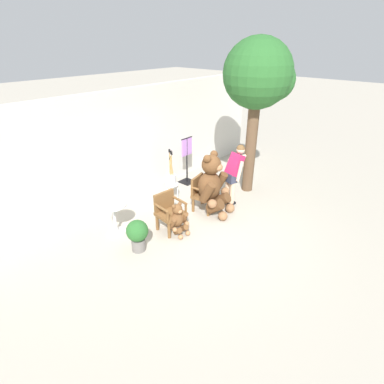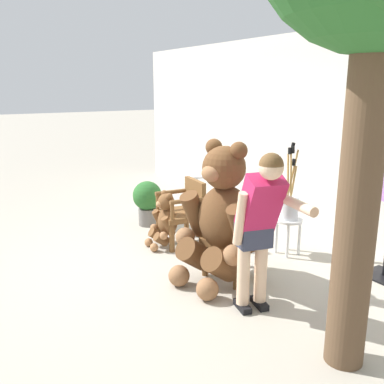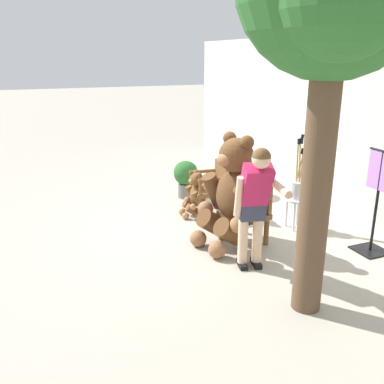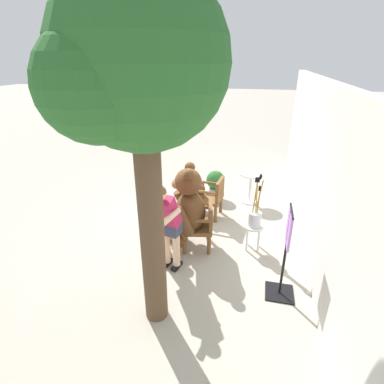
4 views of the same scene
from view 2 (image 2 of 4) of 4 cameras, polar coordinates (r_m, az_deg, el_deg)
name	(u,v)px [view 2 (image 2 of 4)]	position (r m, az deg, el deg)	size (l,w,h in m)	color
ground_plane	(172,266)	(5.13, -2.65, -9.82)	(60.00, 60.00, 0.00)	#A8A091
back_wall	(322,135)	(6.25, 16.96, 7.26)	(10.00, 0.16, 2.80)	beige
wooden_chair_left	(184,210)	(5.68, -1.11, -2.42)	(0.61, 0.58, 0.86)	brown
wooden_chair_right	(238,236)	(4.76, 6.10, -5.81)	(0.65, 0.62, 0.86)	brown
teddy_bear_large	(220,215)	(4.50, 3.78, -3.08)	(0.95, 0.95, 1.53)	brown
teddy_bear_small	(165,220)	(5.59, -3.65, -3.77)	(0.45, 0.44, 0.75)	brown
person_visitor	(259,220)	(3.84, 8.98, -3.69)	(0.83, 0.48, 1.54)	black
white_stool	(288,227)	(5.48, 12.73, -4.57)	(0.34, 0.34, 0.46)	silver
brush_bucket	(290,204)	(5.40, 12.89, -1.56)	(0.22, 0.22, 0.95)	silver
round_side_table	(196,190)	(6.81, 0.55, 0.24)	(0.56, 0.56, 0.72)	white
potted_plant	(147,200)	(6.48, -5.97, -1.03)	(0.44, 0.44, 0.68)	slate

